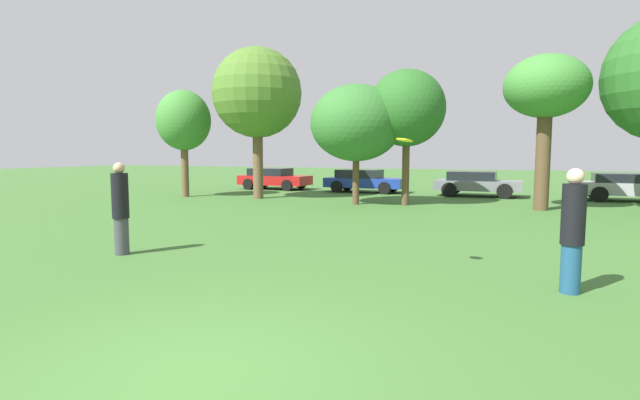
{
  "coord_description": "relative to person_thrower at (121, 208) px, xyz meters",
  "views": [
    {
      "loc": [
        2.84,
        -3.76,
        2.16
      ],
      "look_at": [
        -0.5,
        4.72,
        1.26
      ],
      "focal_mm": 27.01,
      "sensor_mm": 36.0,
      "label": 1
    }
  ],
  "objects": [
    {
      "name": "ground_plane",
      "position": [
        4.77,
        -4.07,
        -0.99
      ],
      "size": [
        120.0,
        120.0,
        0.0
      ],
      "primitive_type": "plane",
      "color": "#3D6B2D"
    },
    {
      "name": "person_thrower",
      "position": [
        0.0,
        0.0,
        0.0
      ],
      "size": [
        0.35,
        0.35,
        1.95
      ],
      "rotation": [
        0.0,
        0.0,
        0.04
      ],
      "color": "#3F3F47",
      "rests_on": "ground"
    },
    {
      "name": "person_catcher",
      "position": [
        8.54,
        0.33,
        -0.01
      ],
      "size": [
        0.35,
        0.35,
        1.93
      ],
      "rotation": [
        0.0,
        0.0,
        -3.1
      ],
      "color": "navy",
      "rests_on": "ground"
    },
    {
      "name": "frisbee",
      "position": [
        5.89,
        0.54,
        1.38
      ],
      "size": [
        0.29,
        0.28,
        0.09
      ],
      "color": "yellow"
    },
    {
      "name": "tree_0",
      "position": [
        -7.14,
        11.61,
        2.68
      ],
      "size": [
        2.61,
        2.61,
        5.16
      ],
      "color": "brown",
      "rests_on": "ground"
    },
    {
      "name": "tree_1",
      "position": [
        -3.38,
        12.12,
        3.88
      ],
      "size": [
        4.14,
        4.14,
        6.98
      ],
      "color": "brown",
      "rests_on": "ground"
    },
    {
      "name": "tree_2",
      "position": [
        1.67,
        11.31,
        2.37
      ],
      "size": [
        3.79,
        3.79,
        4.94
      ],
      "color": "brown",
      "rests_on": "ground"
    },
    {
      "name": "tree_3",
      "position": [
        3.66,
        11.76,
        2.93
      ],
      "size": [
        3.1,
        3.1,
        5.49
      ],
      "color": "brown",
      "rests_on": "ground"
    },
    {
      "name": "tree_4",
      "position": [
        8.75,
        11.95,
        3.46
      ],
      "size": [
        3.02,
        3.02,
        5.74
      ],
      "color": "brown",
      "rests_on": "ground"
    },
    {
      "name": "parked_car_red",
      "position": [
        -5.34,
        17.57,
        -0.34
      ],
      "size": [
        4.16,
        2.13,
        1.23
      ],
      "rotation": [
        0.0,
        0.0,
        -0.03
      ],
      "color": "red",
      "rests_on": "ground"
    },
    {
      "name": "parked_car_blue",
      "position": [
        0.23,
        17.33,
        -0.34
      ],
      "size": [
        4.32,
        1.93,
        1.23
      ],
      "rotation": [
        0.0,
        0.0,
        -0.03
      ],
      "color": "#1E389E",
      "rests_on": "ground"
    },
    {
      "name": "parked_car_grey",
      "position": [
        6.11,
        17.09,
        -0.33
      ],
      "size": [
        4.13,
        2.21,
        1.22
      ],
      "rotation": [
        0.0,
        0.0,
        -0.03
      ],
      "color": "slate",
      "rests_on": "ground"
    },
    {
      "name": "parked_car_silver",
      "position": [
        12.64,
        16.98,
        -0.33
      ],
      "size": [
        4.54,
        2.13,
        1.23
      ],
      "rotation": [
        0.0,
        0.0,
        -0.03
      ],
      "color": "#B2B2B7",
      "rests_on": "ground"
    }
  ]
}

